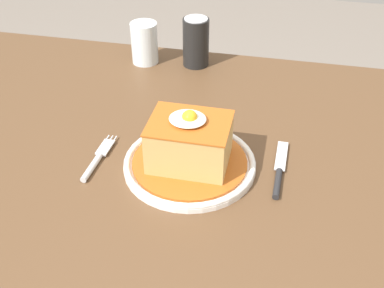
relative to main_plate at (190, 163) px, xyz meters
name	(u,v)px	position (x,y,z in m)	size (l,w,h in m)	color
dining_table	(164,186)	(-0.06, 0.04, -0.11)	(1.42, 0.89, 0.73)	brown
main_plate	(190,163)	(0.00, 0.00, 0.00)	(0.25, 0.25, 0.02)	white
sandwich_meal	(190,144)	(0.00, 0.00, 0.04)	(0.22, 0.22, 0.12)	#B75B1E
fork	(96,161)	(-0.18, -0.03, 0.00)	(0.02, 0.14, 0.01)	silver
knife	(279,175)	(0.17, 0.01, 0.00)	(0.02, 0.17, 0.01)	#262628
soda_can	(196,42)	(-0.08, 0.41, 0.05)	(0.07, 0.07, 0.12)	black
drinking_glass	(145,46)	(-0.21, 0.40, 0.04)	(0.07, 0.07, 0.10)	silver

